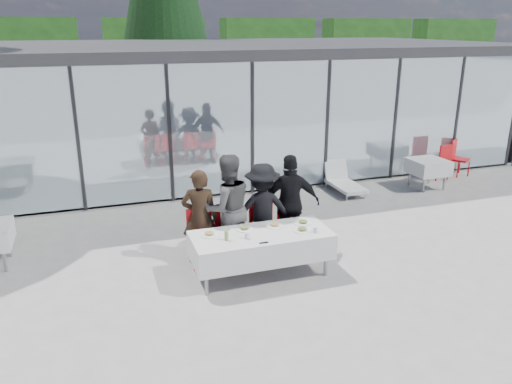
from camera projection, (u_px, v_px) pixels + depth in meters
ground at (268, 273)px, 8.31m from camera, size 90.00×90.00×0.00m
pavilion at (241, 85)px, 15.58m from camera, size 14.80×8.80×3.44m
treeline at (92, 53)px, 32.19m from camera, size 62.50×2.00×4.40m
dining_table at (261, 245)px, 8.10m from camera, size 2.26×0.96×0.75m
diner_a at (200, 217)px, 8.45m from camera, size 0.73×0.73×1.68m
diner_chair_a at (201, 234)px, 8.52m from camera, size 0.44×0.44×0.97m
diner_b at (227, 208)px, 8.56m from camera, size 0.99×0.99×1.90m
diner_chair_b at (228, 231)px, 8.67m from camera, size 0.44×0.44×0.97m
diner_c at (262, 210)px, 8.79m from camera, size 1.26×1.26×1.68m
diner_chair_c at (263, 226)px, 8.86m from camera, size 0.44×0.44×0.97m
diner_d at (290, 203)px, 8.93m from camera, size 1.26×1.26×1.79m
diner_chair_d at (291, 223)px, 9.02m from camera, size 0.44×0.44×0.97m
plate_a at (209, 234)px, 7.94m from camera, size 0.29×0.29×0.07m
plate_b at (244, 228)px, 8.16m from camera, size 0.29×0.29×0.07m
plate_c at (274, 225)px, 8.29m from camera, size 0.29×0.29×0.07m
plate_d at (303, 222)px, 8.41m from camera, size 0.29×0.29×0.07m
plate_extra at (302, 230)px, 8.10m from camera, size 0.29×0.29×0.07m
juice_bottle at (226, 236)px, 7.74m from camera, size 0.06×0.06×0.16m
drinking_glasses at (282, 233)px, 7.92m from camera, size 1.19×0.21×0.10m
folded_eyeglasses at (264, 243)px, 7.66m from camera, size 0.14×0.03×0.01m
spare_table_right at (428, 167)px, 12.51m from camera, size 0.86×0.86×0.74m
spare_chair_a at (457, 156)px, 13.63m from camera, size 0.61×0.61×0.97m
spare_chair_b at (442, 160)px, 13.20m from camera, size 0.50×0.50×0.97m
lounger at (342, 180)px, 12.41m from camera, size 0.60×1.33×0.72m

